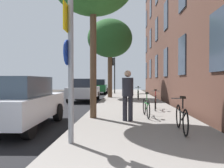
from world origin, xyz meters
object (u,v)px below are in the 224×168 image
tree_far (110,39)px  bicycle_1 (146,107)px  bicycle_0 (182,118)px  car_2 (99,86)px  bicycle_2 (155,102)px  traffic_light (114,69)px  bicycle_3 (138,94)px  car_0 (21,102)px  car_1 (84,90)px  pedestrian_0 (128,92)px  sign_post (70,55)px

tree_far → bicycle_1: (1.96, -9.88, -4.44)m
bicycle_0 → car_2: 19.41m
bicycle_0 → bicycle_2: bicycle_0 is taller
bicycle_0 → traffic_light: bearing=98.2°
bicycle_3 → car_0: size_ratio=0.41×
car_1 → pedestrian_0: bearing=-70.6°
bicycle_0 → bicycle_3: size_ratio=1.01×
bicycle_2 → car_2: size_ratio=0.40×
bicycle_0 → car_1: bearing=113.7°
car_1 → sign_post: bearing=-81.8°
bicycle_2 → car_0: size_ratio=0.39×
car_2 → pedestrian_0: bearing=-80.7°
bicycle_1 → car_1: (-3.69, 7.48, 0.35)m
tree_far → pedestrian_0: (1.23, -10.80, -3.82)m
sign_post → tree_far: size_ratio=0.55×
sign_post → bicycle_2: size_ratio=2.15×
bicycle_2 → pedestrian_0: size_ratio=0.94×
bicycle_1 → bicycle_2: bicycle_2 is taller
car_0 → bicycle_3: bearing=66.9°
tree_far → bicycle_1: 11.01m
bicycle_1 → pedestrian_0: (-0.73, -0.93, 0.62)m
bicycle_2 → traffic_light: bearing=100.9°
sign_post → car_0: 3.06m
traffic_light → car_0: 17.36m
bicycle_0 → pedestrian_0: size_ratio=1.00×
car_0 → car_1: size_ratio=0.99×
tree_far → car_1: tree_far is taller
bicycle_1 → car_1: 8.35m
bicycle_1 → car_0: car_0 is taller
car_0 → bicycle_1: bearing=23.8°
tree_far → bicycle_1: size_ratio=3.69×
traffic_light → sign_post: bearing=-90.6°
bicycle_0 → sign_post: bearing=-155.9°
bicycle_1 → traffic_light: bearing=96.9°
car_2 → bicycle_3: bearing=-64.5°
pedestrian_0 → car_1: (-2.96, 8.40, -0.27)m
bicycle_3 → car_1: (-3.95, -0.91, 0.35)m
bicycle_0 → bicycle_1: bicycle_0 is taller
tree_far → traffic_light: bearing=89.0°
bicycle_3 → sign_post: bearing=-100.9°
traffic_light → car_2: size_ratio=0.93×
bicycle_1 → sign_post: bearing=-119.0°
pedestrian_0 → bicycle_3: bearing=83.9°
sign_post → tree_far: 13.93m
tree_far → car_0: bearing=-100.4°
pedestrian_0 → bicycle_2: bearing=65.7°
car_0 → car_1: bearing=87.5°
car_0 → traffic_light: bearing=82.6°
sign_post → car_1: (-1.61, 11.23, -1.23)m
tree_far → car_2: bearing=103.8°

